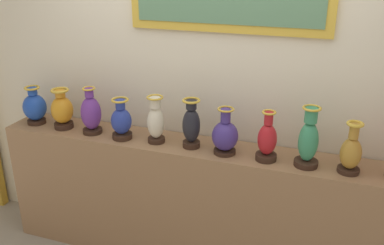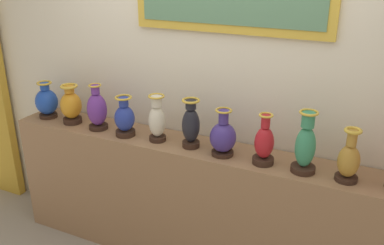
{
  "view_description": "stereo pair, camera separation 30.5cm",
  "coord_description": "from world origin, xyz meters",
  "px_view_note": "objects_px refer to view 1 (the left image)",
  "views": [
    {
      "loc": [
        0.94,
        -2.67,
        2.35
      ],
      "look_at": [
        0.0,
        0.0,
        1.21
      ],
      "focal_mm": 39.41,
      "sensor_mm": 36.0,
      "label": 1
    },
    {
      "loc": [
        1.23,
        -2.56,
        2.35
      ],
      "look_at": [
        0.0,
        0.0,
        1.21
      ],
      "focal_mm": 39.41,
      "sensor_mm": 36.0,
      "label": 2
    }
  ],
  "objects_px": {
    "vase_amber": "(62,110)",
    "vase_jade": "(308,141)",
    "vase_onyx": "(191,125)",
    "vase_crimson": "(267,141)",
    "vase_violet": "(91,114)",
    "vase_cobalt": "(121,121)",
    "vase_sapphire": "(35,107)",
    "vase_indigo": "(225,136)",
    "vase_ochre": "(351,152)",
    "vase_ivory": "(156,122)"
  },
  "relations": [
    {
      "from": "vase_amber",
      "to": "vase_onyx",
      "type": "distance_m",
      "value": 1.1
    },
    {
      "from": "vase_amber",
      "to": "vase_crimson",
      "type": "bearing_deg",
      "value": -0.82
    },
    {
      "from": "vase_sapphire",
      "to": "vase_ivory",
      "type": "bearing_deg",
      "value": -0.71
    },
    {
      "from": "vase_indigo",
      "to": "vase_jade",
      "type": "relative_size",
      "value": 0.81
    },
    {
      "from": "vase_amber",
      "to": "vase_indigo",
      "type": "bearing_deg",
      "value": -0.79
    },
    {
      "from": "vase_ivory",
      "to": "vase_cobalt",
      "type": "bearing_deg",
      "value": -174.62
    },
    {
      "from": "vase_indigo",
      "to": "vase_crimson",
      "type": "height_order",
      "value": "vase_crimson"
    },
    {
      "from": "vase_sapphire",
      "to": "vase_amber",
      "type": "distance_m",
      "value": 0.28
    },
    {
      "from": "vase_sapphire",
      "to": "vase_onyx",
      "type": "bearing_deg",
      "value": -0.31
    },
    {
      "from": "vase_jade",
      "to": "vase_crimson",
      "type": "bearing_deg",
      "value": -179.61
    },
    {
      "from": "vase_crimson",
      "to": "vase_ochre",
      "type": "relative_size",
      "value": 1.02
    },
    {
      "from": "vase_cobalt",
      "to": "vase_indigo",
      "type": "xyz_separation_m",
      "value": [
        0.81,
        0.01,
        -0.0
      ]
    },
    {
      "from": "vase_amber",
      "to": "vase_cobalt",
      "type": "bearing_deg",
      "value": -3.05
    },
    {
      "from": "vase_sapphire",
      "to": "vase_amber",
      "type": "xyz_separation_m",
      "value": [
        0.28,
        -0.01,
        0.01
      ]
    },
    {
      "from": "vase_cobalt",
      "to": "vase_jade",
      "type": "distance_m",
      "value": 1.37
    },
    {
      "from": "vase_cobalt",
      "to": "vase_ochre",
      "type": "relative_size",
      "value": 0.91
    },
    {
      "from": "vase_indigo",
      "to": "vase_crimson",
      "type": "xyz_separation_m",
      "value": [
        0.3,
        -0.0,
        0.01
      ]
    },
    {
      "from": "vase_violet",
      "to": "vase_indigo",
      "type": "bearing_deg",
      "value": -0.43
    },
    {
      "from": "vase_sapphire",
      "to": "vase_violet",
      "type": "distance_m",
      "value": 0.55
    },
    {
      "from": "vase_crimson",
      "to": "vase_ochre",
      "type": "height_order",
      "value": "vase_crimson"
    },
    {
      "from": "vase_cobalt",
      "to": "vase_ochre",
      "type": "bearing_deg",
      "value": 0.25
    },
    {
      "from": "vase_sapphire",
      "to": "vase_indigo",
      "type": "xyz_separation_m",
      "value": [
        1.63,
        -0.03,
        -0.01
      ]
    },
    {
      "from": "vase_crimson",
      "to": "vase_ivory",
      "type": "bearing_deg",
      "value": 178.61
    },
    {
      "from": "vase_ivory",
      "to": "vase_indigo",
      "type": "distance_m",
      "value": 0.54
    },
    {
      "from": "vase_amber",
      "to": "vase_ivory",
      "type": "distance_m",
      "value": 0.82
    },
    {
      "from": "vase_onyx",
      "to": "vase_cobalt",
      "type": "bearing_deg",
      "value": -176.67
    },
    {
      "from": "vase_sapphire",
      "to": "vase_jade",
      "type": "xyz_separation_m",
      "value": [
        2.2,
        -0.03,
        0.04
      ]
    },
    {
      "from": "vase_sapphire",
      "to": "vase_crimson",
      "type": "xyz_separation_m",
      "value": [
        1.93,
        -0.03,
        0.0
      ]
    },
    {
      "from": "vase_jade",
      "to": "vase_ochre",
      "type": "distance_m",
      "value": 0.27
    },
    {
      "from": "vase_violet",
      "to": "vase_cobalt",
      "type": "relative_size",
      "value": 1.17
    },
    {
      "from": "vase_cobalt",
      "to": "vase_onyx",
      "type": "bearing_deg",
      "value": 3.33
    },
    {
      "from": "vase_sapphire",
      "to": "vase_violet",
      "type": "xyz_separation_m",
      "value": [
        0.55,
        -0.02,
        0.02
      ]
    },
    {
      "from": "vase_onyx",
      "to": "vase_crimson",
      "type": "relative_size",
      "value": 1.03
    },
    {
      "from": "vase_ivory",
      "to": "vase_sapphire",
      "type": "bearing_deg",
      "value": 179.29
    },
    {
      "from": "vase_ivory",
      "to": "vase_onyx",
      "type": "distance_m",
      "value": 0.28
    },
    {
      "from": "vase_ivory",
      "to": "vase_indigo",
      "type": "xyz_separation_m",
      "value": [
        0.54,
        -0.02,
        -0.03
      ]
    },
    {
      "from": "vase_sapphire",
      "to": "vase_amber",
      "type": "relative_size",
      "value": 0.96
    },
    {
      "from": "vase_ivory",
      "to": "vase_crimson",
      "type": "height_order",
      "value": "vase_ivory"
    },
    {
      "from": "vase_crimson",
      "to": "vase_violet",
      "type": "bearing_deg",
      "value": 179.46
    },
    {
      "from": "vase_ivory",
      "to": "vase_indigo",
      "type": "relative_size",
      "value": 1.06
    },
    {
      "from": "vase_violet",
      "to": "vase_onyx",
      "type": "bearing_deg",
      "value": 0.93
    },
    {
      "from": "vase_onyx",
      "to": "vase_jade",
      "type": "relative_size",
      "value": 0.88
    },
    {
      "from": "vase_ivory",
      "to": "vase_crimson",
      "type": "relative_size",
      "value": 1.01
    },
    {
      "from": "vase_ivory",
      "to": "vase_jade",
      "type": "bearing_deg",
      "value": -0.95
    },
    {
      "from": "vase_amber",
      "to": "vase_jade",
      "type": "xyz_separation_m",
      "value": [
        1.92,
        -0.02,
        0.03
      ]
    },
    {
      "from": "vase_onyx",
      "to": "vase_crimson",
      "type": "height_order",
      "value": "vase_onyx"
    },
    {
      "from": "vase_violet",
      "to": "vase_onyx",
      "type": "distance_m",
      "value": 0.82
    },
    {
      "from": "vase_sapphire",
      "to": "vase_jade",
      "type": "height_order",
      "value": "vase_jade"
    },
    {
      "from": "vase_amber",
      "to": "vase_violet",
      "type": "relative_size",
      "value": 0.89
    },
    {
      "from": "vase_ochre",
      "to": "vase_crimson",
      "type": "bearing_deg",
      "value": -179.84
    }
  ]
}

